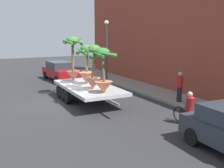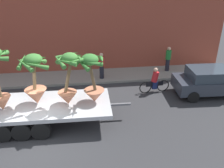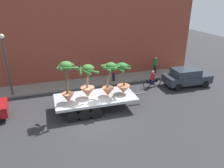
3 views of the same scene
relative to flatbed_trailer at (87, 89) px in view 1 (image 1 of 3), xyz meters
The scene contains 12 objects.
ground_plane 1.44m from the flatbed_trailer, 97.91° to the right, with size 60.00×60.00×0.00m, color #2D2D30.
sidewalk 4.95m from the flatbed_trailer, 91.95° to the left, with size 24.00×2.20×0.15m, color gray.
building_facade 7.27m from the flatbed_trailer, 91.45° to the left, with size 24.00×1.20×7.61m, color brown.
flatbed_trailer is the anchor object (origin of this frame).
potted_palm_rear 1.92m from the flatbed_trailer, ahead, with size 1.40×1.37×2.42m.
potted_palm_middle 2.41m from the flatbed_trailer, behind, with size 1.36×1.54×2.81m.
potted_palm_front 2.64m from the flatbed_trailer, ahead, with size 1.41×1.39×2.30m.
potted_palm_extra 1.35m from the flatbed_trailer, 153.55° to the left, with size 1.40×1.44×2.35m.
cyclist 6.41m from the flatbed_trailer, 21.54° to the left, with size 1.84×0.38×1.54m.
trailing_car 7.80m from the flatbed_trailer, behind, with size 4.41×2.14×1.58m.
pedestrian_near_gate 5.34m from the flatbed_trailer, 54.97° to the left, with size 0.36×0.36×1.71m.
street_lamp 7.35m from the flatbed_trailer, 143.70° to the left, with size 0.36×0.36×4.83m.
Camera 1 is at (14.68, -4.77, 4.04)m, focal length 43.47 mm.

